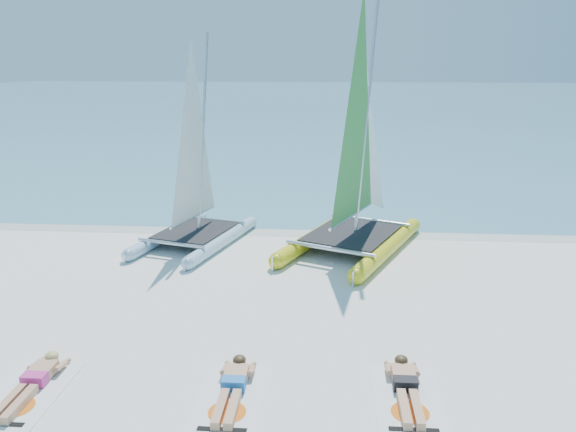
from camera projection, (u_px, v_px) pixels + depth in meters
name	position (u px, v px, depth m)	size (l,w,h in m)	color
ground	(245.00, 306.00, 11.72)	(140.00, 140.00, 0.00)	silver
sea	(318.00, 99.00, 72.22)	(140.00, 115.00, 0.01)	#6FB0B9
wet_sand_strip	(272.00, 229.00, 17.00)	(140.00, 1.40, 0.01)	beige
catamaran_blue	(194.00, 181.00, 15.34)	(3.15, 4.70, 5.87)	#B9D7F3
catamaran_yellow	(361.00, 164.00, 15.12)	(4.36, 5.77, 7.11)	yellow
towel_a	(28.00, 394.00, 8.61)	(1.00, 1.85, 0.02)	white
sunbather_a	(33.00, 381.00, 8.76)	(0.37, 1.73, 0.26)	tan
towel_b	(231.00, 399.00, 8.49)	(1.00, 1.85, 0.02)	white
sunbather_b	(233.00, 385.00, 8.64)	(0.37, 1.73, 0.26)	tan
towel_c	(407.00, 399.00, 8.48)	(1.00, 1.85, 0.02)	white
sunbather_c	(406.00, 386.00, 8.64)	(0.37, 1.73, 0.26)	tan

